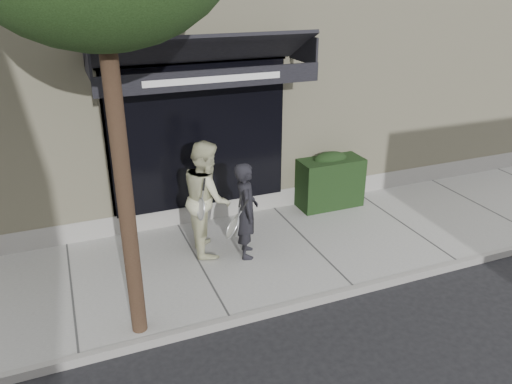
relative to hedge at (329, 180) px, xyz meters
name	(u,v)px	position (x,y,z in m)	size (l,w,h in m)	color
ground	(308,247)	(-1.10, -1.25, -0.66)	(80.00, 80.00, 0.00)	black
sidewalk	(308,244)	(-1.10, -1.25, -0.60)	(20.00, 3.00, 0.12)	gray
curb	(355,290)	(-1.10, -2.80, -0.59)	(20.00, 0.10, 0.14)	gray
building_facade	(217,53)	(-1.11, 3.71, 2.08)	(14.30, 8.04, 5.64)	beige
hedge	(329,180)	(0.00, 0.00, 0.00)	(1.30, 0.70, 1.14)	black
pedestrian_front	(246,211)	(-2.28, -1.26, 0.28)	(0.74, 0.83, 1.64)	black
pedestrian_back	(207,197)	(-2.81, -0.84, 0.43)	(0.86, 1.04, 1.95)	beige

